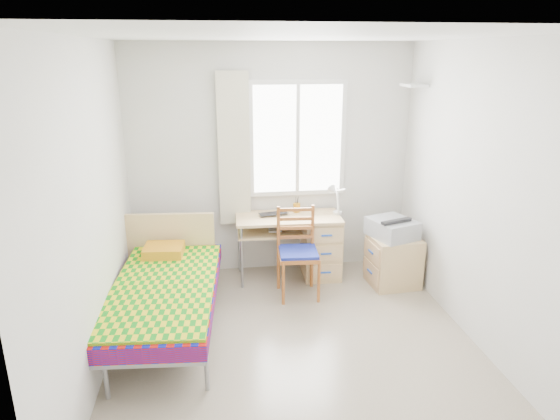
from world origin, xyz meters
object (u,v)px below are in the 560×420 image
(printer, at_px, (392,228))
(bed, at_px, (165,289))
(cabinet, at_px, (393,261))
(desk, at_px, (315,243))
(chair, at_px, (298,247))

(printer, bearing_deg, bed, 176.17)
(cabinet, bearing_deg, desk, 151.24)
(bed, relative_size, chair, 2.14)
(chair, relative_size, cabinet, 1.72)
(cabinet, bearing_deg, printer, 125.64)
(desk, bearing_deg, cabinet, -22.00)
(cabinet, distance_m, printer, 0.38)
(bed, height_order, cabinet, bed)
(bed, distance_m, cabinet, 2.50)
(bed, distance_m, printer, 2.49)
(desk, height_order, printer, printer)
(desk, relative_size, cabinet, 2.14)
(chair, bearing_deg, desk, 61.76)
(desk, distance_m, printer, 0.89)
(chair, bearing_deg, bed, -153.59)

